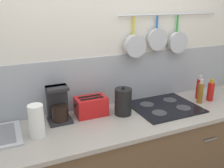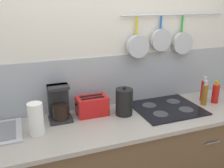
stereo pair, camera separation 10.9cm
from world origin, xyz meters
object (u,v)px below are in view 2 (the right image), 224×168
at_px(coffee_maker, 59,106).
at_px(paper_towel_roll, 36,119).
at_px(kettle, 124,102).
at_px(bottle_vinegar, 216,93).
at_px(bottle_cooking_wine, 204,90).
at_px(bottle_olive_oil, 205,94).
at_px(toaster, 92,106).

bearing_deg(coffee_maker, paper_towel_roll, -136.81).
bearing_deg(kettle, bottle_vinegar, -4.24).
xyz_separation_m(coffee_maker, bottle_vinegar, (1.46, -0.17, -0.03)).
distance_m(kettle, bottle_cooking_wine, 0.86).
xyz_separation_m(bottle_olive_oil, bottle_vinegar, (0.14, 0.01, -0.01)).
bearing_deg(kettle, toaster, 159.85).
xyz_separation_m(coffee_maker, kettle, (0.54, -0.10, -0.01)).
distance_m(toaster, kettle, 0.28).
bearing_deg(bottle_cooking_wine, bottle_olive_oil, -125.31).
distance_m(bottle_olive_oil, bottle_cooking_wine, 0.11).
bearing_deg(toaster, kettle, -20.15).
bearing_deg(bottle_olive_oil, coffee_maker, 172.28).
relative_size(toaster, bottle_vinegar, 1.28).
bearing_deg(coffee_maker, bottle_cooking_wine, -3.56).
bearing_deg(kettle, bottle_cooking_wine, 1.10).
bearing_deg(toaster, bottle_vinegar, -7.85).
bearing_deg(bottle_vinegar, bottle_cooking_wine, 130.41).
bearing_deg(bottle_vinegar, coffee_maker, 173.31).
distance_m(paper_towel_roll, kettle, 0.74).
xyz_separation_m(paper_towel_roll, toaster, (0.48, 0.18, -0.04)).
bearing_deg(bottle_vinegar, paper_towel_roll, -179.47).
relative_size(paper_towel_roll, kettle, 0.96).
xyz_separation_m(coffee_maker, toaster, (0.28, -0.01, -0.04)).
xyz_separation_m(toaster, bottle_cooking_wine, (1.11, -0.08, 0.03)).
relative_size(bottle_olive_oil, bottle_cooking_wine, 0.98).
bearing_deg(bottle_cooking_wine, paper_towel_roll, -176.38).
distance_m(coffee_maker, bottle_vinegar, 1.47).
height_order(paper_towel_roll, coffee_maker, coffee_maker).
height_order(bottle_olive_oil, bottle_vinegar, bottle_olive_oil).
bearing_deg(bottle_cooking_wine, coffee_maker, 176.44).
bearing_deg(kettle, bottle_olive_oil, -5.54).
bearing_deg(bottle_cooking_wine, kettle, -178.90).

